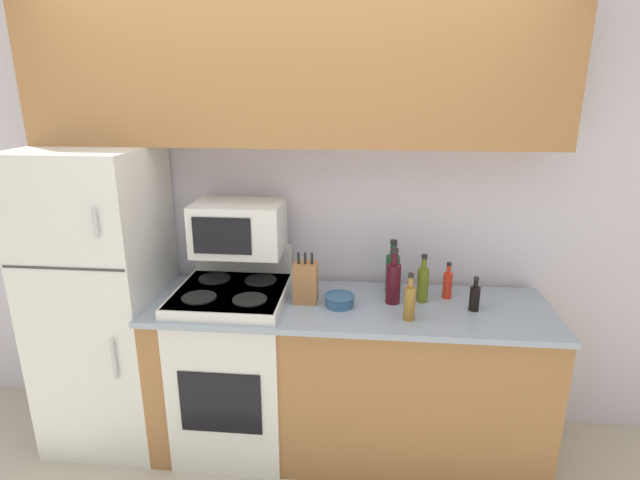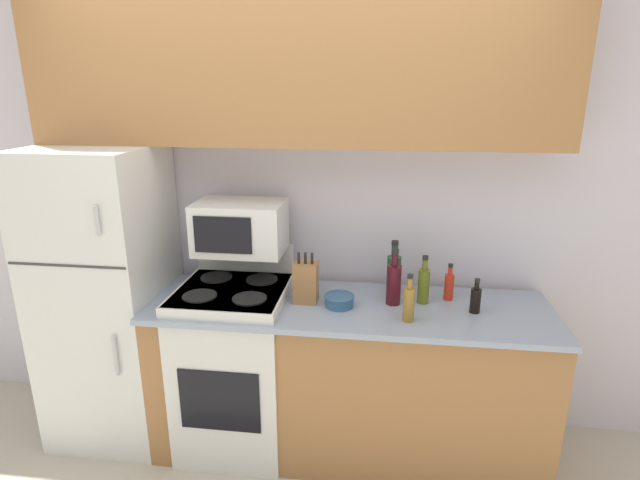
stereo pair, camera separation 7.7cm
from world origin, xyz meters
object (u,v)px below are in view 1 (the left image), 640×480
bottle_olive_oil (423,283)px  stove (236,365)px  bottle_soy_sauce (475,297)px  bottle_wine_green (392,272)px  microwave (239,228)px  bowl (339,300)px  bottle_hot_sauce (448,284)px  bottle_vinegar (410,302)px  refrigerator (105,300)px  knife_block (306,282)px  bottle_wine_red (393,282)px

bottle_olive_oil → stove: bearing=-176.1°
bottle_soy_sauce → bottle_wine_green: bearing=154.1°
stove → bottle_soy_sauce: size_ratio=6.18×
microwave → stove: bearing=-99.9°
bottle_soy_sauce → stove: bearing=179.2°
bowl → bottle_wine_green: bearing=37.4°
bottle_hot_sauce → bottle_wine_green: bottle_wine_green is taller
microwave → bowl: bearing=-16.3°
bowl → bottle_soy_sauce: bottle_soy_sauce is taller
bottle_vinegar → bowl: bearing=160.4°
bottle_hot_sauce → bottle_soy_sauce: size_ratio=1.11×
microwave → bowl: (0.56, -0.16, -0.33)m
bowl → bottle_olive_oil: size_ratio=0.61×
stove → bowl: stove is taller
refrigerator → bottle_soy_sauce: refrigerator is taller
microwave → knife_block: microwave is taller
refrigerator → bottle_olive_oil: size_ratio=6.49×
bowl → bottle_vinegar: size_ratio=0.66×
refrigerator → bottle_olive_oil: (1.75, 0.04, 0.15)m
refrigerator → bottle_soy_sauce: bearing=-1.3°
knife_block → bottle_hot_sauce: knife_block is taller
bottle_wine_red → bottle_vinegar: bearing=-70.0°
bottle_wine_red → bottle_soy_sauce: bearing=-7.8°
refrigerator → stove: 0.82m
stove → bottle_wine_red: bottle_wine_red is taller
refrigerator → bowl: (1.32, -0.06, 0.08)m
bottle_olive_oil → refrigerator: bearing=-178.6°
bowl → bottle_vinegar: (0.35, -0.12, 0.06)m
bottle_olive_oil → bottle_hot_sauce: bearing=23.5°
microwave → bottle_soy_sauce: size_ratio=2.64×
bottle_olive_oil → bottle_wine_green: size_ratio=0.87×
bottle_hot_sauce → microwave: bearing=-180.0°
refrigerator → bottle_wine_green: size_ratio=5.62×
refrigerator → bottle_wine_red: size_ratio=5.62×
bottle_wine_red → bottle_hot_sauce: bottle_wine_red is taller
knife_block → bowl: (0.18, -0.04, -0.08)m
stove → bowl: size_ratio=7.00×
microwave → bowl: 0.67m
bottle_hot_sauce → bottle_vinegar: size_ratio=0.83×
refrigerator → bottle_hot_sauce: bearing=3.1°
knife_block → bottle_vinegar: knife_block is taller
bottle_vinegar → bottle_soy_sauce: bearing=22.4°
bowl → knife_block: bearing=167.5°
bottle_soy_sauce → refrigerator: bearing=178.7°
bowl → bottle_wine_red: bearing=14.4°
microwave → bottle_wine_red: (0.83, -0.09, -0.24)m
bottle_wine_green → knife_block: bearing=-159.3°
bottle_wine_red → bottle_vinegar: bottle_wine_red is taller
bottle_wine_red → bottle_vinegar: 0.21m
bowl → bottle_wine_red: bottle_wine_red is taller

